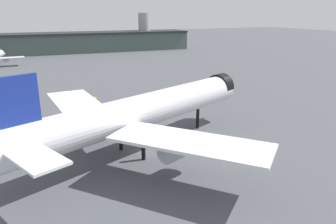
% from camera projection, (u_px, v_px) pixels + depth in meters
% --- Properties ---
extents(ground, '(900.00, 900.00, 0.00)m').
position_uv_depth(ground, '(148.00, 153.00, 70.63)').
color(ground, '#4C4F54').
extents(airliner_near_gate, '(67.24, 59.88, 20.18)m').
position_uv_depth(airliner_near_gate, '(140.00, 112.00, 69.08)').
color(airliner_near_gate, white).
rests_on(airliner_near_gate, ground).
extents(terminal_building, '(236.77, 42.24, 28.26)m').
position_uv_depth(terminal_building, '(33.00, 43.00, 232.27)').
color(terminal_building, '#475651').
rests_on(terminal_building, ground).
extents(service_truck_front, '(5.65, 2.92, 3.00)m').
position_uv_depth(service_truck_front, '(88.00, 101.00, 105.24)').
color(service_truck_front, black).
rests_on(service_truck_front, ground).
extents(traffic_cone_near_nose, '(0.46, 0.46, 0.58)m').
position_uv_depth(traffic_cone_near_nose, '(167.00, 100.00, 111.17)').
color(traffic_cone_near_nose, '#F2600C').
rests_on(traffic_cone_near_nose, ground).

